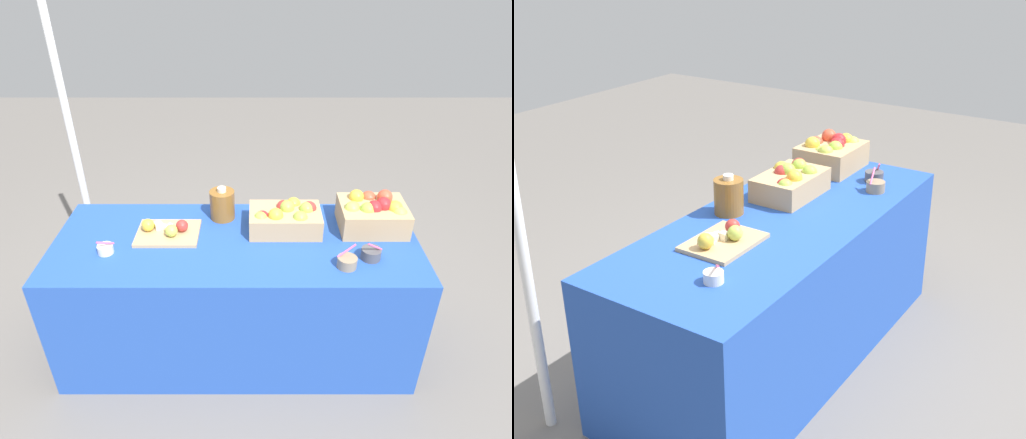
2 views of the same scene
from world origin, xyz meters
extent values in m
plane|color=slate|center=(0.00, 0.00, 0.00)|extent=(10.00, 10.00, 0.00)
cube|color=#234CAD|center=(0.00, 0.00, 0.37)|extent=(1.90, 0.76, 0.74)
cube|color=tan|center=(0.73, 0.13, 0.81)|extent=(0.35, 0.29, 0.14)
sphere|color=red|center=(0.72, 0.10, 0.88)|extent=(0.08, 0.08, 0.08)
sphere|color=red|center=(0.77, 0.11, 0.89)|extent=(0.08, 0.08, 0.08)
sphere|color=gold|center=(0.65, 0.21, 0.89)|extent=(0.08, 0.08, 0.08)
sphere|color=gold|center=(0.83, 0.10, 0.88)|extent=(0.08, 0.08, 0.08)
sphere|color=#B2C64C|center=(0.85, 0.07, 0.86)|extent=(0.08, 0.08, 0.08)
sphere|color=#B2C64C|center=(0.62, 0.13, 0.85)|extent=(0.08, 0.08, 0.08)
sphere|color=#B2C64C|center=(0.61, 0.10, 0.87)|extent=(0.08, 0.08, 0.08)
sphere|color=#D14C33|center=(0.72, 0.22, 0.87)|extent=(0.08, 0.08, 0.08)
sphere|color=#99B742|center=(0.69, 0.09, 0.87)|extent=(0.08, 0.08, 0.08)
sphere|color=#D14C33|center=(0.80, 0.19, 0.90)|extent=(0.08, 0.08, 0.08)
cube|color=tan|center=(0.26, 0.11, 0.80)|extent=(0.38, 0.25, 0.12)
sphere|color=#99B742|center=(0.33, 0.04, 0.85)|extent=(0.08, 0.08, 0.08)
sphere|color=#99B742|center=(0.26, 0.15, 0.85)|extent=(0.08, 0.08, 0.08)
sphere|color=red|center=(0.14, 0.07, 0.84)|extent=(0.08, 0.08, 0.08)
sphere|color=gold|center=(0.31, 0.19, 0.85)|extent=(0.08, 0.08, 0.08)
sphere|color=#B2332D|center=(0.39, 0.13, 0.85)|extent=(0.08, 0.08, 0.08)
sphere|color=#99B742|center=(0.13, 0.06, 0.84)|extent=(0.08, 0.08, 0.08)
sphere|color=#B2332D|center=(0.25, 0.15, 0.85)|extent=(0.08, 0.08, 0.08)
sphere|color=#99B742|center=(0.27, 0.13, 0.86)|extent=(0.08, 0.08, 0.08)
sphere|color=gold|center=(0.21, 0.05, 0.86)|extent=(0.08, 0.08, 0.08)
sphere|color=#99B742|center=(0.37, 0.12, 0.86)|extent=(0.08, 0.08, 0.08)
cube|color=tan|center=(-0.36, 0.05, 0.75)|extent=(0.33, 0.25, 0.02)
cube|color=beige|center=(-0.35, 0.09, 0.77)|extent=(0.03, 0.03, 0.02)
sphere|color=#B2332D|center=(-0.29, 0.06, 0.79)|extent=(0.06, 0.06, 0.06)
cube|color=beige|center=(-0.36, 0.06, 0.78)|extent=(0.03, 0.03, 0.03)
sphere|color=#B2C64C|center=(-0.33, 0.01, 0.79)|extent=(0.07, 0.07, 0.07)
sphere|color=gold|center=(-0.47, 0.07, 0.79)|extent=(0.07, 0.07, 0.07)
cube|color=beige|center=(-0.38, 0.08, 0.77)|extent=(0.03, 0.03, 0.03)
cube|color=beige|center=(-0.42, 0.09, 0.78)|extent=(0.05, 0.05, 0.04)
cylinder|color=gray|center=(0.54, -0.22, 0.77)|extent=(0.09, 0.09, 0.05)
cylinder|color=#EA598C|center=(0.53, -0.21, 0.82)|extent=(0.09, 0.03, 0.07)
cylinder|color=silver|center=(-0.65, -0.11, 0.76)|extent=(0.08, 0.08, 0.04)
cylinder|color=#EA598C|center=(-0.64, -0.12, 0.81)|extent=(0.07, 0.07, 0.05)
cylinder|color=#4C4C51|center=(0.67, -0.16, 0.77)|extent=(0.10, 0.10, 0.05)
cylinder|color=#EA598C|center=(0.68, -0.17, 0.82)|extent=(0.09, 0.05, 0.07)
cylinder|color=brown|center=(-0.08, 0.23, 0.82)|extent=(0.14, 0.14, 0.17)
cylinder|color=silver|center=(-0.08, 0.23, 0.92)|extent=(0.05, 0.05, 0.02)
cylinder|color=white|center=(-0.97, 0.55, 0.95)|extent=(0.04, 0.04, 1.90)
camera|label=1|loc=(0.11, -1.95, 2.07)|focal=31.81mm
camera|label=2|loc=(-2.37, -1.48, 1.96)|focal=46.97mm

